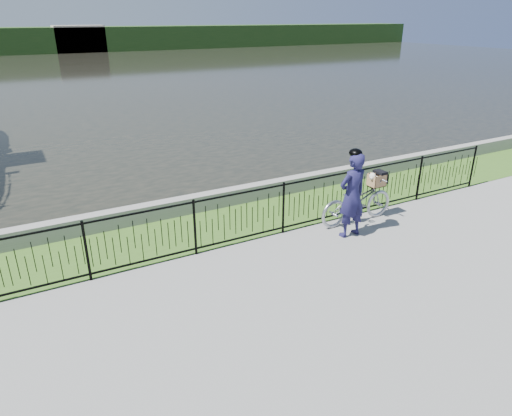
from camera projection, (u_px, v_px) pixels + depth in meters
ground at (282, 279)px, 8.13m from camera, size 120.00×120.00×0.00m
grass_strip at (221, 225)px, 10.23m from camera, size 60.00×2.00×0.01m
water at (55, 77)px, 34.81m from camera, size 120.00×120.00×0.00m
quay_wall at (204, 202)px, 10.96m from camera, size 60.00×0.30×0.40m
fence at (241, 217)px, 9.20m from camera, size 14.00×0.06×1.15m
far_treeline at (26, 40)px, 56.05m from camera, size 120.00×6.00×3.00m
far_building_right at (79, 39)px, 57.44m from camera, size 6.00×3.00×3.20m
bicycle_rig at (357, 201)px, 10.19m from camera, size 1.91×0.67×1.14m
cyclist at (352, 194)px, 9.39m from camera, size 0.68×0.47×1.89m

